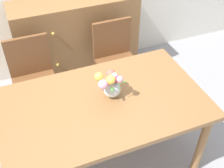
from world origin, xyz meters
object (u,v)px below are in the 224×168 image
Objects in this scene: chair_right at (116,57)px; dresser at (77,40)px; dining_table at (104,110)px; flower_vase at (111,84)px; chair_left at (33,76)px.

dresser reaches higher than chair_right.
dining_table is 1.79× the size of chair_right.
dining_table is 0.23m from flower_vase.
dresser is (-0.28, 0.51, -0.02)m from chair_right.
chair_left is 0.88m from chair_right.
chair_right is 0.64× the size of dresser.
dresser is at bearing 86.54° from flower_vase.
chair_right is at bearing -180.00° from chair_left.
dining_table is 0.94m from chair_left.
flower_vase is at bearing 28.56° from dining_table.
dining_table is at bearing 61.83° from chair_right.
chair_left is at bearing 123.64° from flower_vase.
chair_left is 1.00m from flower_vase.
dresser reaches higher than flower_vase.
chair_left is at bearing 0.00° from chair_right.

